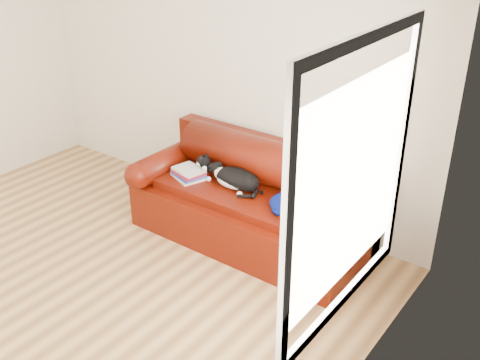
% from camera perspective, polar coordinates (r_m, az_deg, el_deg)
% --- Properties ---
extents(ground, '(4.50, 4.50, 0.00)m').
position_cam_1_polar(ground, '(4.72, -17.76, -10.65)').
color(ground, brown).
rests_on(ground, ground).
extents(room_shell, '(4.52, 4.02, 2.61)m').
position_cam_1_polar(room_shell, '(3.89, -19.85, 8.72)').
color(room_shell, beige).
rests_on(room_shell, ground).
extents(sofa_base, '(2.10, 0.90, 0.50)m').
position_cam_1_polar(sofa_base, '(4.99, 0.98, -3.72)').
color(sofa_base, '#3A0302').
rests_on(sofa_base, ground).
extents(sofa_back, '(2.10, 1.01, 0.88)m').
position_cam_1_polar(sofa_back, '(5.03, 2.62, 0.40)').
color(sofa_back, '#3A0302').
rests_on(sofa_back, ground).
extents(book_stack, '(0.35, 0.31, 0.10)m').
position_cam_1_polar(book_stack, '(5.08, -5.25, 0.69)').
color(book_stack, beige).
rests_on(book_stack, sofa_base).
extents(cat, '(0.61, 0.28, 0.22)m').
position_cam_1_polar(cat, '(4.87, -0.44, 0.11)').
color(cat, black).
rests_on(cat, sofa_base).
extents(blanket, '(0.49, 0.44, 0.15)m').
position_cam_1_polar(blanket, '(4.54, 5.63, -2.47)').
color(blanket, '#020949').
rests_on(blanket, sofa_base).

